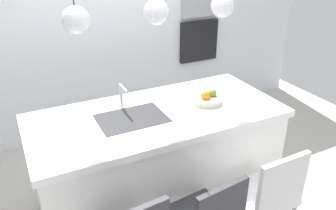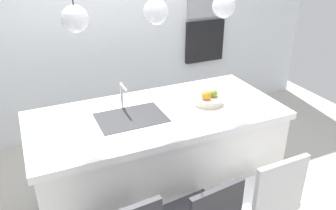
{
  "view_description": "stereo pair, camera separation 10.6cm",
  "coord_description": "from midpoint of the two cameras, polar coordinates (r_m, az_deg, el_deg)",
  "views": [
    {
      "loc": [
        -1.09,
        -2.38,
        2.31
      ],
      "look_at": [
        0.1,
        0.0,
        1.01
      ],
      "focal_mm": 36.86,
      "sensor_mm": 36.0,
      "label": 1
    },
    {
      "loc": [
        -0.99,
        -2.43,
        2.31
      ],
      "look_at": [
        0.1,
        0.0,
        1.01
      ],
      "focal_mm": 36.86,
      "sensor_mm": 36.0,
      "label": 2
    }
  ],
  "objects": [
    {
      "name": "pendant_light_right",
      "position": [
        2.95,
        10.3,
        15.83
      ],
      "size": [
        0.19,
        0.19,
        0.79
      ],
      "color": "silver"
    },
    {
      "name": "pendant_light_center",
      "position": [
        2.67,
        -0.85,
        15.16
      ],
      "size": [
        0.19,
        0.19,
        0.79
      ],
      "color": "silver"
    },
    {
      "name": "fruit_bowl",
      "position": [
        3.12,
        7.69,
        1.02
      ],
      "size": [
        0.27,
        0.27,
        0.13
      ],
      "color": "beige",
      "rests_on": "kitchen_island"
    },
    {
      "name": "floor",
      "position": [
        3.49,
        -0.65,
        -15.32
      ],
      "size": [
        6.6,
        6.6,
        0.0
      ],
      "primitive_type": "plane",
      "color": "#BCB7AD",
      "rests_on": "ground"
    },
    {
      "name": "back_wall",
      "position": [
        4.3,
        -9.79,
        12.17
      ],
      "size": [
        6.0,
        0.1,
        2.6
      ],
      "primitive_type": "cube",
      "color": "white",
      "rests_on": "ground"
    },
    {
      "name": "sink_basin",
      "position": [
        2.87,
        -5.06,
        -2.19
      ],
      "size": [
        0.56,
        0.4,
        0.02
      ],
      "primitive_type": "cube",
      "color": "#2D2D30",
      "rests_on": "kitchen_island"
    },
    {
      "name": "oven",
      "position": [
        4.82,
        6.66,
        10.44
      ],
      "size": [
        0.56,
        0.08,
        0.56
      ],
      "primitive_type": "cube",
      "color": "black",
      "rests_on": "back_wall"
    },
    {
      "name": "kitchen_island",
      "position": [
        3.19,
        -0.69,
        -8.84
      ],
      "size": [
        2.17,
        0.99,
        0.96
      ],
      "color": "white",
      "rests_on": "ground"
    },
    {
      "name": "chair_far",
      "position": [
        2.87,
        16.87,
        -14.27
      ],
      "size": [
        0.48,
        0.44,
        0.91
      ],
      "color": "silver",
      "rests_on": "ground"
    },
    {
      "name": "faucet",
      "position": [
        2.99,
        -6.55,
        2.08
      ],
      "size": [
        0.02,
        0.17,
        0.22
      ],
      "color": "silver",
      "rests_on": "kitchen_island"
    },
    {
      "name": "microwave",
      "position": [
        4.71,
        6.99,
        16.3
      ],
      "size": [
        0.54,
        0.08,
        0.34
      ],
      "primitive_type": "cube",
      "color": "#9E9EA3",
      "rests_on": "back_wall"
    },
    {
      "name": "pendant_light_left",
      "position": [
        2.49,
        -13.93,
        13.66
      ],
      "size": [
        0.19,
        0.19,
        0.79
      ],
      "color": "silver"
    }
  ]
}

